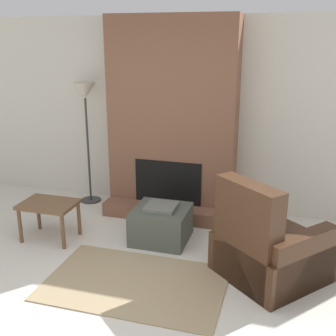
{
  "coord_description": "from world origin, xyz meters",
  "views": [
    {
      "loc": [
        1.49,
        -2.66,
        2.33
      ],
      "look_at": [
        0.0,
        2.41,
        0.67
      ],
      "focal_mm": 45.0,
      "sensor_mm": 36.0,
      "label": 1
    }
  ],
  "objects_px": {
    "ottoman": "(161,224)",
    "armchair": "(266,250)",
    "floor_lamp_left": "(85,102)",
    "side_table": "(49,208)"
  },
  "relations": [
    {
      "from": "armchair",
      "to": "floor_lamp_left",
      "type": "relative_size",
      "value": 0.74
    },
    {
      "from": "ottoman",
      "to": "floor_lamp_left",
      "type": "bearing_deg",
      "value": 146.65
    },
    {
      "from": "ottoman",
      "to": "armchair",
      "type": "height_order",
      "value": "armchair"
    },
    {
      "from": "floor_lamp_left",
      "to": "ottoman",
      "type": "bearing_deg",
      "value": -33.35
    },
    {
      "from": "ottoman",
      "to": "armchair",
      "type": "distance_m",
      "value": 1.34
    },
    {
      "from": "ottoman",
      "to": "armchair",
      "type": "bearing_deg",
      "value": -21.75
    },
    {
      "from": "armchair",
      "to": "ottoman",
      "type": "bearing_deg",
      "value": 19.25
    },
    {
      "from": "armchair",
      "to": "floor_lamp_left",
      "type": "distance_m",
      "value": 3.18
    },
    {
      "from": "ottoman",
      "to": "armchair",
      "type": "xyz_separation_m",
      "value": [
        1.24,
        -0.5,
        0.1
      ]
    },
    {
      "from": "side_table",
      "to": "armchair",
      "type": "bearing_deg",
      "value": -3.55
    }
  ]
}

